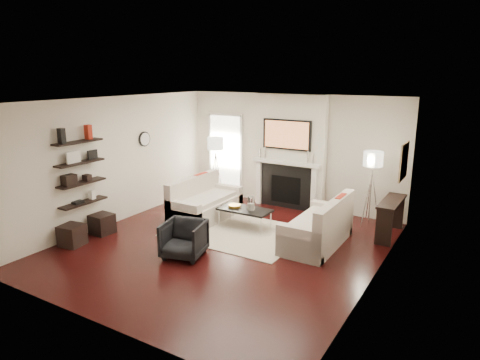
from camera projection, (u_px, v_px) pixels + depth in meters
The scene contains 71 objects.
room_envelope at pixel (223, 176), 7.74m from camera, with size 6.00×6.00×6.00m.
chimney_breast at pixel (289, 152), 10.13m from camera, with size 1.80×0.25×2.70m, color silver.
fireplace_surround at pixel (286, 187), 10.22m from camera, with size 1.30×0.02×1.04m, color black.
firebox at pixel (286, 190), 10.24m from camera, with size 0.75×0.02×0.65m, color black.
mantel_pilaster_l at pixel (259, 182), 10.55m from camera, with size 0.12×0.08×1.10m, color white.
mantel_pilaster_r at pixel (314, 190), 9.83m from camera, with size 0.12×0.08×1.10m, color white.
mantel_shelf at pixel (286, 163), 10.04m from camera, with size 1.70×0.18×0.07m, color white.
tv_body at pixel (287, 135), 9.90m from camera, with size 1.20×0.06×0.70m, color black.
tv_screen at pixel (286, 135), 9.87m from camera, with size 1.10×0.01×0.62m, color #BF723F.
candlestick_l_tall at pixel (265, 153), 10.27m from camera, with size 0.04×0.04×0.30m, color silver.
candlestick_l_short at pixel (260, 153), 10.34m from camera, with size 0.04×0.04×0.24m, color silver.
candlestick_r_tall at pixel (308, 157), 9.72m from camera, with size 0.04×0.04×0.30m, color silver.
candlestick_r_short at pixel (313, 159), 9.67m from camera, with size 0.04×0.04×0.24m, color silver.
hallway_panel at pixel (226, 156), 11.21m from camera, with size 0.90×0.02×2.10m, color white.
door_trim_l at pixel (211, 154), 11.44m from camera, with size 0.06×0.06×2.16m, color white.
door_trim_r at pixel (241, 158), 10.96m from camera, with size 0.06×0.06×2.16m, color white.
door_trim_top at pixel (225, 115), 10.94m from camera, with size 1.02×0.06×0.06m, color white.
rug at pixel (237, 232), 8.75m from camera, with size 2.60×2.00×0.01m, color beige.
loveseat_left_base at pixel (206, 210), 9.51m from camera, with size 0.85×1.80×0.42m, color beige.
loveseat_left_back at pixel (194, 194), 9.60m from camera, with size 0.18×1.80×0.80m, color beige.
loveseat_left_arm_n at pixel (183, 216), 8.82m from camera, with size 0.85×0.18×0.60m, color beige.
loveseat_left_arm_s at pixel (226, 197), 10.17m from camera, with size 0.85×0.18×0.60m, color beige.
loveseat_left_cushion at pixel (208, 199), 9.43m from camera, with size 0.63×1.44×0.10m, color beige.
pillow_left_orange at pixel (201, 182), 9.80m from camera, with size 0.10×0.42×0.42m, color #A42514.
pillow_left_charcoal at pixel (185, 189), 9.31m from camera, with size 0.10×0.40×0.40m, color black.
loveseat_right_base at pixel (316, 234), 8.08m from camera, with size 0.85×1.80×0.42m, color beige.
loveseat_right_back at pixel (334, 221), 7.84m from camera, with size 0.18×1.80×0.80m, color beige.
loveseat_right_arm_n at pixel (300, 244), 7.38m from camera, with size 0.85×0.18×0.60m, color beige.
loveseat_right_arm_s at pixel (331, 217), 8.73m from camera, with size 0.85×0.18×0.60m, color beige.
loveseat_right_cushion at pixel (315, 221), 8.04m from camera, with size 0.63×1.44×0.10m, color beige.
pillow_right_orange at pixel (340, 206), 8.04m from camera, with size 0.10×0.42×0.42m, color #A42514.
pillow_right_charcoal at pixel (329, 216), 7.54m from camera, with size 0.10×0.40×0.40m, color black.
coffee_table at pixel (245, 210), 8.90m from camera, with size 1.10×0.55×0.04m, color black.
coffee_leg_nw at pixel (219, 218), 9.02m from camera, with size 0.02×0.02×0.38m, color silver.
coffee_leg_ne at pixel (261, 227), 8.52m from camera, with size 0.02×0.02×0.38m, color silver.
coffee_leg_sw at pixel (230, 212), 9.38m from camera, with size 0.02×0.02×0.38m, color silver.
coffee_leg_se at pixel (271, 220), 8.89m from camera, with size 0.02×0.02×0.38m, color silver.
hurricane_glass at pixel (251, 203), 8.79m from camera, with size 0.16×0.16×0.28m, color white.
hurricane_candle at pixel (251, 206), 8.80m from camera, with size 0.10×0.10×0.14m, color white.
copper_bowl at pixel (235, 206), 9.01m from camera, with size 0.27×0.27×0.04m, color #A4701B.
armchair at pixel (184, 237), 7.51m from camera, with size 0.69×0.65×0.71m, color black.
lamp_left_post at pixel (216, 176), 10.92m from camera, with size 0.02×0.02×1.20m, color silver.
lamp_left_shade at pixel (216, 143), 10.72m from camera, with size 0.40×0.40×0.30m, color white.
lamp_left_leg_a at pixel (220, 177), 10.87m from camera, with size 0.02×0.02×1.25m, color silver.
lamp_left_leg_b at pixel (216, 175), 11.03m from camera, with size 0.02×0.02×1.25m, color silver.
lamp_left_leg_c at pixel (212, 177), 10.87m from camera, with size 0.02×0.02×1.25m, color silver.
lamp_right_post at pixel (370, 198), 9.00m from camera, with size 0.02×0.02×1.20m, color silver.
lamp_right_shade at pixel (373, 159), 8.80m from camera, with size 0.40×0.40×0.30m, color white.
lamp_right_leg_a at pixel (375, 199), 8.95m from camera, with size 0.02×0.02×1.25m, color silver.
lamp_right_leg_b at pixel (369, 197), 9.11m from camera, with size 0.02×0.02×1.25m, color silver.
lamp_right_leg_c at pixel (366, 199), 8.95m from camera, with size 0.02×0.02×1.25m, color silver.
console_top at pixel (392, 201), 8.36m from camera, with size 0.35×1.20×0.04m, color black.
console_leg_n at pixel (384, 228), 7.99m from camera, with size 0.30×0.04×0.71m, color black.
console_leg_s at pixel (396, 212), 8.91m from camera, with size 0.30×0.04×0.71m, color black.
wall_art at pixel (404, 161), 8.04m from camera, with size 0.03×0.70×0.70m, color #A38151.
shelf_bottom at pixel (84, 203), 8.37m from camera, with size 0.25×1.00×0.04m, color black.
shelf_lower at pixel (82, 183), 8.27m from camera, with size 0.25×1.00×0.04m, color black.
shelf_upper at pixel (80, 163), 8.18m from camera, with size 0.25×1.00×0.04m, color black.
shelf_top at pixel (78, 142), 8.08m from camera, with size 0.25×1.00×0.04m, color black.
decor_magfile_a at pixel (62, 136), 7.76m from camera, with size 0.12×0.10×0.28m, color black.
decor_magfile_b at pixel (88, 132), 8.26m from camera, with size 0.12×0.10×0.28m, color #A42514.
decor_frame_a at pixel (73, 157), 8.04m from camera, with size 0.04×0.30×0.22m, color white.
decor_frame_b at pixel (93, 154), 8.41m from camera, with size 0.04×0.22×0.18m, color black.
decor_wine_rack at pixel (69, 180), 8.02m from camera, with size 0.18×0.25×0.20m, color black.
decor_box_small at pixel (87, 178), 8.37m from camera, with size 0.15×0.12×0.12m, color black.
decor_books at pixel (78, 202), 8.25m from camera, with size 0.14×0.20×0.05m, color black.
decor_box_tall at pixel (92, 195), 8.53m from camera, with size 0.10×0.10×0.18m, color white.
clock_rim at pixel (144, 139), 9.76m from camera, with size 0.34×0.34×0.04m, color black.
clock_face at pixel (145, 139), 9.75m from camera, with size 0.29×0.29×0.01m, color white.
ottoman_near at pixel (102, 224), 8.65m from camera, with size 0.40×0.40×0.40m, color black.
ottoman_far at pixel (72, 235), 8.05m from camera, with size 0.40×0.40×0.40m, color black.
Camera 1 is at (4.13, -6.30, 3.17)m, focal length 32.00 mm.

